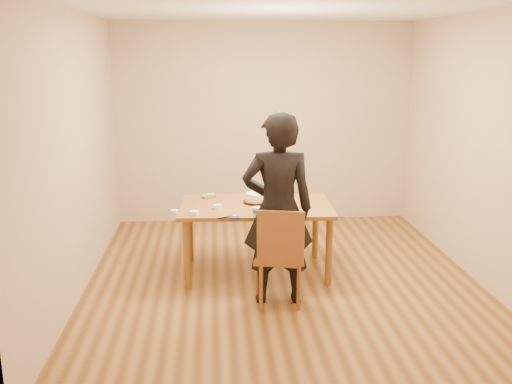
{
  "coord_description": "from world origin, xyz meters",
  "views": [
    {
      "loc": [
        -0.69,
        -5.47,
        2.31
      ],
      "look_at": [
        -0.26,
        0.21,
        0.9
      ],
      "focal_mm": 40.0,
      "sensor_mm": 36.0,
      "label": 1
    }
  ],
  "objects": [
    {
      "name": "frosting_dollop",
      "position": [
        -0.5,
        -0.19,
        0.77
      ],
      "size": [
        0.04,
        0.04,
        0.02
      ],
      "primitive_type": "ellipsoid",
      "color": "white",
      "rests_on": "frosting_lid"
    },
    {
      "name": "cake_plate",
      "position": [
        -0.25,
        0.34,
        0.76
      ],
      "size": [
        0.28,
        0.28,
        0.02
      ],
      "primitive_type": "cylinder",
      "color": "red",
      "rests_on": "dining_table"
    },
    {
      "name": "frosting_lid",
      "position": [
        -0.5,
        -0.19,
        0.75
      ],
      "size": [
        0.1,
        0.1,
        0.01
      ],
      "primitive_type": "cylinder",
      "color": "#1B28B5",
      "rests_on": "dining_table"
    },
    {
      "name": "ramekin_green",
      "position": [
        -0.89,
        -0.08,
        0.77
      ],
      "size": [
        0.09,
        0.09,
        0.04
      ],
      "primitive_type": "cylinder",
      "color": "white",
      "rests_on": "dining_table"
    },
    {
      "name": "room_shell",
      "position": [
        0.0,
        0.34,
        1.35
      ],
      "size": [
        4.0,
        4.5,
        2.7
      ],
      "color": "#5A3616",
      "rests_on": "ground"
    },
    {
      "name": "ramekin_multi",
      "position": [
        -1.09,
        -0.0,
        0.77
      ],
      "size": [
        0.07,
        0.07,
        0.04
      ],
      "primitive_type": "cylinder",
      "color": "white",
      "rests_on": "dining_table"
    },
    {
      "name": "dining_chair",
      "position": [
        -0.11,
        -0.52,
        0.45
      ],
      "size": [
        0.48,
        0.48,
        0.04
      ],
      "primitive_type": "cube",
      "rotation": [
        0.0,
        0.0,
        -0.22
      ],
      "color": "brown",
      "rests_on": "floor"
    },
    {
      "name": "spatula",
      "position": [
        -0.59,
        -0.19,
        0.75
      ],
      "size": [
        0.16,
        0.09,
        0.01
      ],
      "primitive_type": "cube",
      "rotation": [
        0.0,
        0.0,
        0.49
      ],
      "color": "black",
      "rests_on": "dining_table"
    },
    {
      "name": "ramekin_yellow",
      "position": [
        -0.66,
        0.13,
        0.77
      ],
      "size": [
        0.09,
        0.09,
        0.04
      ],
      "primitive_type": "cylinder",
      "color": "white",
      "rests_on": "dining_table"
    },
    {
      "name": "frosting_dome",
      "position": [
        -0.25,
        0.34,
        0.86
      ],
      "size": [
        0.23,
        0.23,
        0.03
      ],
      "primitive_type": "ellipsoid",
      "color": "white",
      "rests_on": "cake"
    },
    {
      "name": "dining_table",
      "position": [
        -0.26,
        0.26,
        0.73
      ],
      "size": [
        1.61,
        1.0,
        0.04
      ],
      "primitive_type": "cube",
      "rotation": [
        0.0,
        0.0,
        -0.04
      ],
      "color": "brown",
      "rests_on": "floor"
    },
    {
      "name": "candy_box_green",
      "position": [
        -0.75,
        0.59,
        0.78
      ],
      "size": [
        0.15,
        0.1,
        0.02
      ],
      "primitive_type": "cube",
      "rotation": [
        0.0,
        0.0,
        0.2
      ],
      "color": "green",
      "rests_on": "candy_box_pink"
    },
    {
      "name": "cake",
      "position": [
        -0.25,
        0.34,
        0.81
      ],
      "size": [
        0.23,
        0.23,
        0.07
      ],
      "primitive_type": "cylinder",
      "color": "white",
      "rests_on": "cake_plate"
    },
    {
      "name": "frosting_tub",
      "position": [
        -0.27,
        -0.11,
        0.79
      ],
      "size": [
        0.09,
        0.09,
        0.08
      ],
      "primitive_type": "cylinder",
      "color": "white",
      "rests_on": "dining_table"
    },
    {
      "name": "person",
      "position": [
        -0.11,
        -0.47,
        0.9
      ],
      "size": [
        0.66,
        0.43,
        1.8
      ],
      "primitive_type": "imported",
      "rotation": [
        0.0,
        0.0,
        3.14
      ],
      "color": "black",
      "rests_on": "floor"
    },
    {
      "name": "candy_box_pink",
      "position": [
        -0.74,
        0.59,
        0.76
      ],
      "size": [
        0.14,
        0.1,
        0.02
      ],
      "primitive_type": "cube",
      "rotation": [
        0.0,
        0.0,
        0.28
      ],
      "color": "#C42E85",
      "rests_on": "dining_table"
    }
  ]
}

